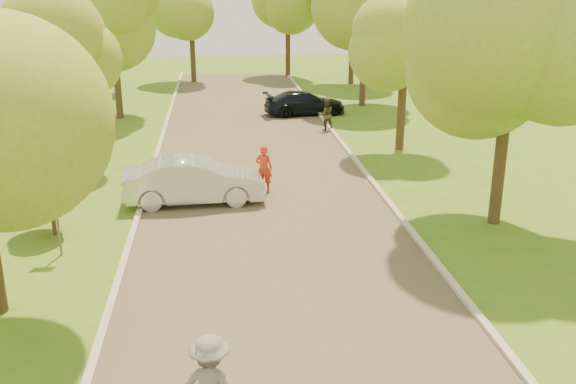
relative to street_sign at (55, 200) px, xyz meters
name	(u,v)px	position (x,y,z in m)	size (l,w,h in m)	color
ground	(292,317)	(5.80, -4.00, -1.56)	(100.00, 100.00, 0.00)	#3E741B
road	(264,199)	(5.80, 4.00, -1.56)	(8.00, 60.00, 0.01)	#4C4438
curb_left	(142,202)	(1.75, 4.00, -1.50)	(0.18, 60.00, 0.12)	#B2AD9E
curb_right	(381,193)	(9.85, 4.00, -1.50)	(0.18, 60.00, 0.12)	#B2AD9E
street_sign	(55,200)	(0.00, 0.00, 0.00)	(0.55, 0.06, 2.17)	#59595E
red_shrub	(51,199)	(-0.50, 1.50, -0.47)	(1.70, 1.70, 1.95)	#382619
tree_l_midb	(67,51)	(-1.01, 8.00, 3.02)	(4.30, 4.20, 6.62)	#382619
tree_l_far	(116,12)	(-0.59, 18.00, 3.90)	(4.92, 4.80, 7.79)	#382619
tree_r_mida	(521,37)	(12.82, 1.00, 3.97)	(5.13, 5.00, 7.95)	#382619
tree_r_midb	(410,34)	(12.40, 10.00, 3.32)	(4.51, 4.40, 7.01)	#382619
tree_r_far	(370,2)	(13.03, 20.00, 4.27)	(5.33, 5.20, 8.34)	#382619
tree_bg_a	(95,8)	(-2.98, 26.00, 3.75)	(5.12, 5.00, 7.72)	#382619
tree_bg_b	(356,2)	(14.02, 28.00, 3.97)	(5.12, 5.00, 7.95)	#382619
tree_bg_c	(194,9)	(3.01, 30.00, 3.46)	(4.92, 4.80, 7.33)	#382619
tree_bg_d	(291,3)	(10.02, 32.00, 3.75)	(5.12, 5.00, 7.72)	#382619
silver_sedan	(195,181)	(3.50, 3.89, -0.81)	(1.60, 4.60, 1.52)	silver
dark_sedan	(305,103)	(9.10, 17.74, -0.92)	(1.79, 4.41, 1.28)	black
person_striped	(264,168)	(5.87, 4.90, -0.75)	(0.59, 0.39, 1.63)	red
person_olive	(326,115)	(9.60, 13.88, -0.78)	(0.76, 0.59, 1.56)	#343620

